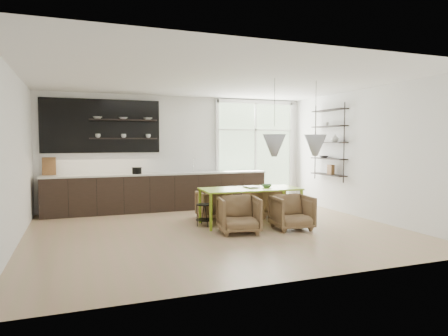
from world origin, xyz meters
TOP-DOWN VIEW (x-y plane):
  - room at (0.58, 1.10)m, footprint 7.02×6.01m
  - kitchen_run at (-0.69, 2.69)m, footprint 5.54×0.69m
  - right_shelving at (3.36, 1.17)m, footprint 0.26×1.22m
  - dining_table at (0.85, 0.38)m, footprint 2.09×1.00m
  - armchair_back_left at (0.31, 1.18)m, footprint 0.67×0.69m
  - armchair_back_right at (1.49, 1.04)m, footprint 0.90×0.91m
  - armchair_front_left at (0.30, -0.32)m, footprint 0.86×0.88m
  - armchair_front_right at (1.40, -0.41)m, footprint 0.78×0.80m
  - wire_stool at (-0.11, 0.50)m, footprint 0.36×0.36m
  - table_book at (0.79, 0.45)m, footprint 0.28×0.36m
  - table_bowl at (1.24, 0.39)m, footprint 0.22×0.22m

SIDE VIEW (x-z plane):
  - wire_stool at x=-0.11m, z-range 0.06..0.52m
  - armchair_back_left at x=0.31m, z-range 0.00..0.63m
  - armchair_front_right at x=1.40m, z-range 0.00..0.67m
  - armchair_back_right at x=1.49m, z-range 0.00..0.67m
  - armchair_front_left at x=0.30m, z-range 0.00..0.69m
  - kitchen_run at x=-0.69m, z-range -0.78..1.97m
  - dining_table at x=0.85m, z-range 0.32..1.07m
  - table_book at x=0.79m, z-range 0.75..0.78m
  - table_bowl at x=1.24m, z-range 0.75..0.81m
  - room at x=0.58m, z-range 0.00..2.92m
  - right_shelving at x=3.36m, z-range 0.70..2.60m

